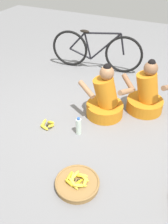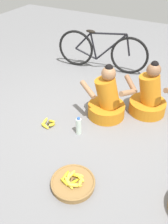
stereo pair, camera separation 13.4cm
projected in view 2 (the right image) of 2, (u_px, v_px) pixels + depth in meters
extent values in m
plane|color=slate|center=(91.00, 125.00, 3.40)|extent=(10.00, 10.00, 0.00)
cylinder|color=orange|center=(106.00, 110.00, 3.53)|extent=(0.52, 0.52, 0.18)
cylinder|color=orange|center=(107.00, 93.00, 3.35)|extent=(0.43, 0.37, 0.46)
sphere|color=#9E704C|center=(109.00, 73.00, 3.18)|extent=(0.19, 0.19, 0.19)
sphere|color=black|center=(109.00, 68.00, 3.14)|extent=(0.10, 0.10, 0.10)
cylinder|color=#9E704C|center=(88.00, 89.00, 3.26)|extent=(0.30, 0.21, 0.16)
cylinder|color=#9E704C|center=(127.00, 93.00, 3.20)|extent=(0.15, 0.31, 0.16)
cylinder|color=orange|center=(147.00, 106.00, 3.60)|extent=(0.52, 0.52, 0.18)
cylinder|color=orange|center=(150.00, 89.00, 3.43)|extent=(0.41, 0.35, 0.46)
sphere|color=#8C6042|center=(154.00, 70.00, 3.25)|extent=(0.19, 0.19, 0.19)
sphere|color=black|center=(155.00, 65.00, 3.21)|extent=(0.10, 0.10, 0.10)
cylinder|color=#8C6042|center=(131.00, 84.00, 3.38)|extent=(0.27, 0.27, 0.16)
torus|color=black|center=(76.00, 48.00, 4.70)|extent=(0.68, 0.15, 0.68)
torus|color=black|center=(129.00, 56.00, 4.42)|extent=(0.68, 0.15, 0.68)
cylinder|color=black|center=(111.00, 47.00, 4.45)|extent=(0.55, 0.11, 0.55)
cylinder|color=black|center=(94.00, 46.00, 4.55)|extent=(0.15, 0.05, 0.49)
cylinder|color=black|center=(108.00, 34.00, 4.32)|extent=(0.65, 0.13, 0.08)
cylinder|color=black|center=(86.00, 54.00, 4.69)|extent=(0.42, 0.09, 0.18)
cylinder|color=black|center=(83.00, 41.00, 4.56)|extent=(0.32, 0.08, 0.35)
cylinder|color=black|center=(128.00, 45.00, 4.32)|extent=(0.11, 0.05, 0.38)
ellipsoid|color=black|center=(91.00, 31.00, 4.41)|extent=(0.18, 0.08, 0.05)
cylinder|color=olive|center=(73.00, 183.00, 2.58)|extent=(0.45, 0.45, 0.06)
torus|color=olive|center=(73.00, 182.00, 2.56)|extent=(0.47, 0.47, 0.02)
ellipsoid|color=yellow|center=(81.00, 181.00, 2.53)|extent=(0.07, 0.16, 0.07)
ellipsoid|color=yellow|center=(80.00, 177.00, 2.58)|extent=(0.15, 0.11, 0.06)
ellipsoid|color=yellow|center=(77.00, 175.00, 2.59)|extent=(0.16, 0.05, 0.07)
ellipsoid|color=yellow|center=(70.00, 176.00, 2.58)|extent=(0.09, 0.16, 0.09)
ellipsoid|color=yellow|center=(68.00, 179.00, 2.55)|extent=(0.08, 0.16, 0.08)
ellipsoid|color=yellow|center=(69.00, 183.00, 2.51)|extent=(0.15, 0.10, 0.08)
ellipsoid|color=yellow|center=(75.00, 185.00, 2.49)|extent=(0.15, 0.12, 0.09)
sphere|color=#382D19|center=(74.00, 180.00, 2.54)|extent=(0.03, 0.03, 0.03)
ellipsoid|color=gold|center=(75.00, 182.00, 2.53)|extent=(0.05, 0.14, 0.08)
ellipsoid|color=gold|center=(73.00, 175.00, 2.61)|extent=(0.14, 0.04, 0.06)
ellipsoid|color=gold|center=(65.00, 176.00, 2.59)|extent=(0.04, 0.14, 0.07)
ellipsoid|color=gold|center=(66.00, 183.00, 2.52)|extent=(0.15, 0.06, 0.06)
sphere|color=#382D19|center=(70.00, 179.00, 2.56)|extent=(0.03, 0.03, 0.03)
ellipsoid|color=yellow|center=(52.00, 125.00, 3.35)|extent=(0.05, 0.14, 0.09)
ellipsoid|color=yellow|center=(52.00, 121.00, 3.41)|extent=(0.15, 0.07, 0.08)
ellipsoid|color=yellow|center=(45.00, 122.00, 3.40)|extent=(0.04, 0.14, 0.09)
ellipsoid|color=yellow|center=(45.00, 126.00, 3.34)|extent=(0.15, 0.07, 0.06)
sphere|color=#382D19|center=(48.00, 124.00, 3.38)|extent=(0.04, 0.04, 0.04)
cylinder|color=silver|center=(79.00, 126.00, 3.20)|extent=(0.07, 0.07, 0.23)
cylinder|color=#2D59B7|center=(78.00, 118.00, 3.12)|extent=(0.04, 0.04, 0.02)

